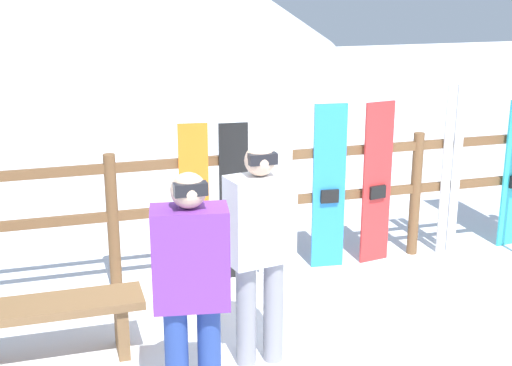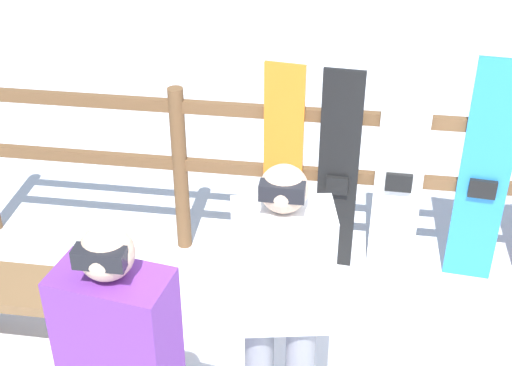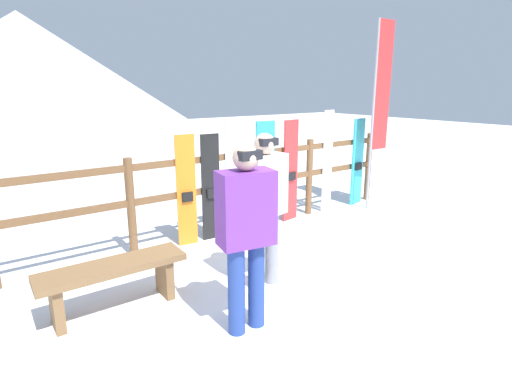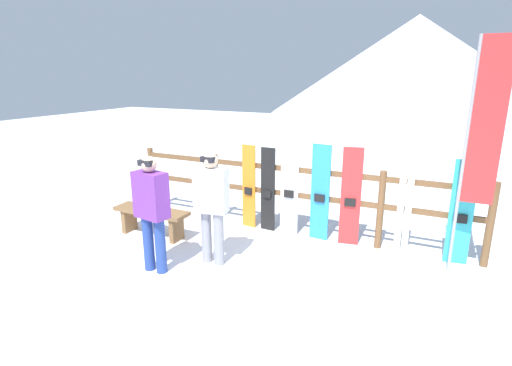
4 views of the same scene
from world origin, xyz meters
The scene contains 7 objects.
fence centered at (0.00, 1.60, 0.71)m, with size 5.74×0.10×1.19m.
bench centered at (-1.95, 0.51, 0.33)m, with size 1.27×0.36×0.45m.
person_white centered at (-0.57, 0.11, 0.89)m, with size 0.47×0.32×1.55m.
snowboard_orange centered at (-0.72, 1.55, 0.70)m, with size 0.25×0.08×1.42m.
snowboard_black_stripe centered at (-0.38, 1.55, 0.70)m, with size 0.25×0.07×1.40m.
snowboard_white centered at (0.00, 1.55, 0.76)m, with size 0.30×0.06×1.52m.
snowboard_blue centered at (0.50, 1.55, 0.76)m, with size 0.30×0.08×1.52m.
Camera 2 is at (-0.33, -2.33, 2.98)m, focal length 50.00 mm.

